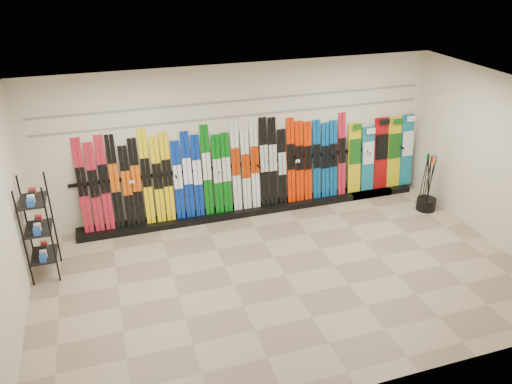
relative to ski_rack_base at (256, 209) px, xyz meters
name	(u,v)px	position (x,y,z in m)	size (l,w,h in m)	color
floor	(285,275)	(-0.22, -2.28, -0.06)	(8.00, 8.00, 0.00)	gray
back_wall	(242,140)	(-0.22, 0.22, 1.44)	(8.00, 8.00, 0.00)	beige
left_wall	(2,236)	(-4.22, -2.28, 1.44)	(5.00, 5.00, 0.00)	beige
right_wall	(501,163)	(3.78, -2.28, 1.44)	(5.00, 5.00, 0.00)	beige
ceiling	(291,98)	(-0.22, -2.28, 2.94)	(8.00, 8.00, 0.00)	silver
ski_rack_base	(256,209)	(0.00, 0.00, 0.00)	(8.00, 0.40, 0.12)	black
skis	(221,171)	(-0.69, 0.08, 0.91)	(5.37, 0.29, 1.82)	red
snowboards	(382,154)	(2.88, 0.08, 0.82)	(1.57, 0.24, 1.56)	gold
accessory_rack	(39,229)	(-3.97, -0.99, 0.78)	(0.40, 0.60, 1.68)	black
pole_bin	(426,204)	(3.38, -1.00, 0.07)	(0.39, 0.39, 0.25)	black
ski_poles	(428,183)	(3.34, -0.99, 0.55)	(0.21, 0.38, 1.18)	black
slatwall_rail_0	(241,116)	(-0.22, 0.20, 1.94)	(7.60, 0.02, 0.03)	gray
slatwall_rail_1	(241,101)	(-0.22, 0.20, 2.24)	(7.60, 0.02, 0.03)	gray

